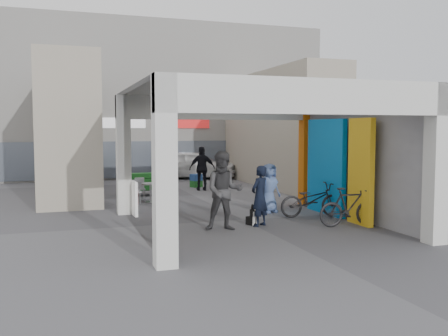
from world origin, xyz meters
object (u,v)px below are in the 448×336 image
object	(u,v)px
cafe_set	(146,193)
bicycle_rear	(350,207)
man_crates	(202,168)
white_van	(195,165)
bicycle_front	(312,200)
produce_stand	(144,187)
man_back_turned	(224,191)
man_elderly	(269,188)
border_collie	(253,217)
man_with_dog	(260,196)

from	to	relation	value
cafe_set	bicycle_rear	distance (m)	7.44
man_crates	white_van	xyz separation A→B (m)	(0.99, 4.75, -0.19)
man_crates	bicycle_front	xyz separation A→B (m)	(1.28, -6.95, -0.41)
produce_stand	white_van	bearing A→B (deg)	33.02
man_crates	white_van	size ratio (longest dim) A/B	0.43
man_crates	bicycle_rear	world-z (taller)	man_crates
man_back_turned	bicycle_front	size ratio (longest dim) A/B	1.05
man_elderly	bicycle_front	world-z (taller)	man_elderly
man_elderly	white_van	world-z (taller)	man_elderly
man_back_turned	white_van	distance (m)	12.95
border_collie	man_crates	world-z (taller)	man_crates
man_elderly	white_van	bearing A→B (deg)	67.49
man_crates	border_collie	bearing A→B (deg)	91.38
produce_stand	man_elderly	xyz separation A→B (m)	(2.95, -5.05, 0.41)
produce_stand	man_elderly	bearing A→B (deg)	-84.44
cafe_set	man_crates	bearing A→B (deg)	41.31
border_collie	white_van	distance (m)	12.47
produce_stand	man_with_dog	size ratio (longest dim) A/B	0.80
man_elderly	border_collie	bearing A→B (deg)	-144.31
cafe_set	border_collie	size ratio (longest dim) A/B	2.24
cafe_set	bicycle_front	bearing A→B (deg)	-48.96
produce_stand	white_van	distance (m)	6.56
border_collie	white_van	size ratio (longest dim) A/B	0.14
man_elderly	man_crates	world-z (taller)	man_crates
man_with_dog	man_elderly	size ratio (longest dim) A/B	1.07
produce_stand	border_collie	bearing A→B (deg)	-100.43
bicycle_front	white_van	distance (m)	11.70
produce_stand	white_van	size ratio (longest dim) A/B	0.30
bicycle_rear	white_van	world-z (taller)	white_van
man_with_dog	man_elderly	world-z (taller)	man_with_dog
bicycle_front	bicycle_rear	bearing A→B (deg)	-164.59
bicycle_rear	man_elderly	bearing A→B (deg)	26.35
border_collie	bicycle_rear	world-z (taller)	bicycle_rear
border_collie	bicycle_front	size ratio (longest dim) A/B	0.31
produce_stand	border_collie	size ratio (longest dim) A/B	2.16
man_back_turned	bicycle_rear	distance (m)	3.32
produce_stand	bicycle_rear	world-z (taller)	bicycle_rear
cafe_set	man_back_turned	world-z (taller)	man_back_turned
border_collie	man_crates	xyz separation A→B (m)	(0.77, 7.59, 0.67)
border_collie	bicycle_rear	xyz separation A→B (m)	(2.32, -0.89, 0.27)
produce_stand	bicycle_front	distance (m)	7.23
produce_stand	man_crates	xyz separation A→B (m)	(2.50, 0.79, 0.57)
man_crates	bicycle_rear	xyz separation A→B (m)	(1.55, -8.47, -0.39)
produce_stand	man_elderly	distance (m)	5.86
border_collie	bicycle_front	distance (m)	2.16
man_crates	man_back_turned	bearing A→B (deg)	85.15
man_with_dog	white_van	xyz separation A→B (m)	(1.64, 12.48, -0.08)
cafe_set	bicycle_front	size ratio (longest dim) A/B	0.70
man_with_dog	man_elderly	distance (m)	2.18
man_with_dog	bicycle_rear	bearing A→B (deg)	128.43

